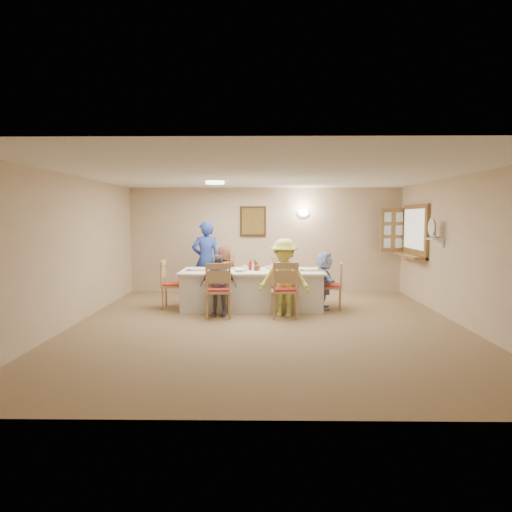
{
  "coord_description": "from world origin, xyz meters",
  "views": [
    {
      "loc": [
        -0.08,
        -7.43,
        1.82
      ],
      "look_at": [
        -0.2,
        1.4,
        1.05
      ],
      "focal_mm": 32.0,
      "sensor_mm": 36.0,
      "label": 1
    }
  ],
  "objects_px": {
    "desk_fan": "(434,231)",
    "chair_front_left": "(218,289)",
    "chair_left_end": "(174,284)",
    "diner_back_left": "(224,274)",
    "chair_back_left": "(225,278)",
    "chair_back_right": "(281,279)",
    "condiment_ketchup": "(250,265)",
    "chair_right_end": "(331,285)",
    "diner_back_right": "(281,275)",
    "dining_table": "(252,289)",
    "diner_front_right": "(284,278)",
    "diner_right_end": "(324,280)",
    "serving_hatch": "(415,231)",
    "caregiver": "(206,260)",
    "diner_front_left": "(218,285)",
    "chair_front_right": "(284,289)"
  },
  "relations": [
    {
      "from": "diner_front_left",
      "to": "condiment_ketchup",
      "type": "distance_m",
      "value": 0.96
    },
    {
      "from": "chair_back_right",
      "to": "caregiver",
      "type": "xyz_separation_m",
      "value": [
        -1.65,
        0.35,
        0.39
      ]
    },
    {
      "from": "diner_back_right",
      "to": "caregiver",
      "type": "height_order",
      "value": "caregiver"
    },
    {
      "from": "diner_back_right",
      "to": "chair_right_end",
      "type": "bearing_deg",
      "value": 141.32
    },
    {
      "from": "chair_back_right",
      "to": "condiment_ketchup",
      "type": "relative_size",
      "value": 4.27
    },
    {
      "from": "chair_front_left",
      "to": "chair_back_left",
      "type": "bearing_deg",
      "value": -97.89
    },
    {
      "from": "serving_hatch",
      "to": "diner_right_end",
      "type": "relative_size",
      "value": 1.32
    },
    {
      "from": "diner_front_right",
      "to": "desk_fan",
      "type": "bearing_deg",
      "value": 14.24
    },
    {
      "from": "chair_front_right",
      "to": "chair_left_end",
      "type": "height_order",
      "value": "chair_front_right"
    },
    {
      "from": "dining_table",
      "to": "condiment_ketchup",
      "type": "xyz_separation_m",
      "value": [
        -0.03,
        0.03,
        0.49
      ]
    },
    {
      "from": "serving_hatch",
      "to": "diner_back_left",
      "type": "relative_size",
      "value": 1.24
    },
    {
      "from": "chair_front_left",
      "to": "chair_left_end",
      "type": "relative_size",
      "value": 1.05
    },
    {
      "from": "desk_fan",
      "to": "diner_right_end",
      "type": "bearing_deg",
      "value": 167.89
    },
    {
      "from": "chair_back_left",
      "to": "diner_front_right",
      "type": "distance_m",
      "value": 1.92
    },
    {
      "from": "serving_hatch",
      "to": "desk_fan",
      "type": "height_order",
      "value": "serving_hatch"
    },
    {
      "from": "dining_table",
      "to": "condiment_ketchup",
      "type": "relative_size",
      "value": 12.69
    },
    {
      "from": "chair_front_left",
      "to": "diner_front_right",
      "type": "distance_m",
      "value": 1.22
    },
    {
      "from": "chair_back_left",
      "to": "chair_right_end",
      "type": "relative_size",
      "value": 1.08
    },
    {
      "from": "chair_front_left",
      "to": "diner_back_right",
      "type": "distance_m",
      "value": 1.91
    },
    {
      "from": "desk_fan",
      "to": "chair_back_left",
      "type": "bearing_deg",
      "value": 162.95
    },
    {
      "from": "desk_fan",
      "to": "diner_front_left",
      "type": "xyz_separation_m",
      "value": [
        -3.98,
        -0.26,
        -0.98
      ]
    },
    {
      "from": "chair_front_left",
      "to": "chair_right_end",
      "type": "height_order",
      "value": "chair_front_left"
    },
    {
      "from": "diner_back_left",
      "to": "diner_front_right",
      "type": "bearing_deg",
      "value": 127.18
    },
    {
      "from": "chair_right_end",
      "to": "diner_back_right",
      "type": "relative_size",
      "value": 0.81
    },
    {
      "from": "desk_fan",
      "to": "diner_front_left",
      "type": "relative_size",
      "value": 0.26
    },
    {
      "from": "dining_table",
      "to": "chair_front_right",
      "type": "relative_size",
      "value": 2.71
    },
    {
      "from": "desk_fan",
      "to": "chair_right_end",
      "type": "bearing_deg",
      "value": 167.06
    },
    {
      "from": "condiment_ketchup",
      "to": "serving_hatch",
      "type": "bearing_deg",
      "value": 14.35
    },
    {
      "from": "caregiver",
      "to": "chair_back_right",
      "type": "bearing_deg",
      "value": 152.05
    },
    {
      "from": "diner_front_left",
      "to": "diner_front_right",
      "type": "xyz_separation_m",
      "value": [
        1.2,
        0.0,
        0.14
      ]
    },
    {
      "from": "serving_hatch",
      "to": "chair_back_left",
      "type": "relative_size",
      "value": 1.5
    },
    {
      "from": "diner_front_right",
      "to": "diner_right_end",
      "type": "distance_m",
      "value": 1.07
    },
    {
      "from": "desk_fan",
      "to": "chair_back_right",
      "type": "height_order",
      "value": "desk_fan"
    },
    {
      "from": "chair_back_right",
      "to": "chair_left_end",
      "type": "bearing_deg",
      "value": -154.93
    },
    {
      "from": "diner_back_right",
      "to": "diner_front_right",
      "type": "relative_size",
      "value": 0.81
    },
    {
      "from": "desk_fan",
      "to": "chair_front_left",
      "type": "xyz_separation_m",
      "value": [
        -3.98,
        -0.38,
        -1.04
      ]
    },
    {
      "from": "chair_left_end",
      "to": "diner_front_right",
      "type": "distance_m",
      "value": 2.27
    },
    {
      "from": "chair_back_right",
      "to": "diner_back_left",
      "type": "xyz_separation_m",
      "value": [
        -1.2,
        -0.12,
        0.14
      ]
    },
    {
      "from": "diner_back_left",
      "to": "diner_right_end",
      "type": "xyz_separation_m",
      "value": [
        2.02,
        -0.68,
        -0.04
      ]
    },
    {
      "from": "dining_table",
      "to": "chair_left_end",
      "type": "relative_size",
      "value": 2.9
    },
    {
      "from": "chair_right_end",
      "to": "diner_front_right",
      "type": "xyz_separation_m",
      "value": [
        -0.95,
        -0.68,
        0.24
      ]
    },
    {
      "from": "desk_fan",
      "to": "chair_front_right",
      "type": "distance_m",
      "value": 2.99
    },
    {
      "from": "chair_back_right",
      "to": "caregiver",
      "type": "height_order",
      "value": "caregiver"
    },
    {
      "from": "chair_back_left",
      "to": "diner_right_end",
      "type": "relative_size",
      "value": 0.88
    },
    {
      "from": "chair_front_left",
      "to": "caregiver",
      "type": "bearing_deg",
      "value": -84.89
    },
    {
      "from": "chair_right_end",
      "to": "diner_right_end",
      "type": "relative_size",
      "value": 0.82
    },
    {
      "from": "chair_left_end",
      "to": "diner_back_left",
      "type": "bearing_deg",
      "value": -55.87
    },
    {
      "from": "chair_back_right",
      "to": "chair_right_end",
      "type": "distance_m",
      "value": 1.24
    },
    {
      "from": "diner_front_left",
      "to": "caregiver",
      "type": "bearing_deg",
      "value": 107.16
    },
    {
      "from": "diner_front_right",
      "to": "chair_right_end",
      "type": "bearing_deg",
      "value": 44.5
    }
  ]
}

